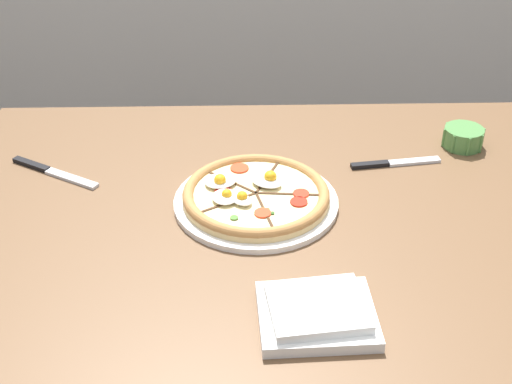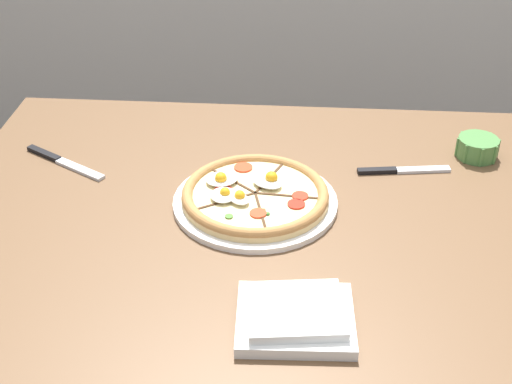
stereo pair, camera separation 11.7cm
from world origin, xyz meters
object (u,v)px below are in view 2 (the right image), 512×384
Objects in this scene: knife_main at (64,162)px; knife_spare at (403,170)px; pizza at (255,196)px; dining_table at (299,250)px; ramekin_bowl at (478,147)px; napkin_folded at (293,316)px.

knife_main is 1.02× the size of knife_spare.
pizza reaches higher than knife_main.
dining_table is 15.10× the size of ramekin_bowl.
ramekin_bowl is 0.19m from knife_spare.
pizza is at bearing 104.25° from napkin_folded.
dining_table is 6.99× the size of knife_main.
knife_main is 0.74m from knife_spare.
dining_table is 0.29m from knife_spare.
ramekin_bowl is 0.69m from napkin_folded.
knife_spare is at bearing -155.16° from ramekin_bowl.
ramekin_bowl is 0.91m from knife_main.
knife_main reaches higher than dining_table.
pizza reaches higher than napkin_folded.
napkin_folded is at bearing -124.79° from ramekin_bowl.
napkin_folded is at bearing -11.25° from knife_main.
knife_main is (-0.91, -0.10, -0.02)m from ramekin_bowl.
pizza reaches higher than dining_table.
ramekin_bowl reaches higher than knife_main.
knife_main and knife_spare have the same top height.
knife_spare is at bearing 65.43° from napkin_folded.
pizza is at bearing -162.29° from knife_spare.
pizza is (-0.09, 0.02, 0.11)m from dining_table.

